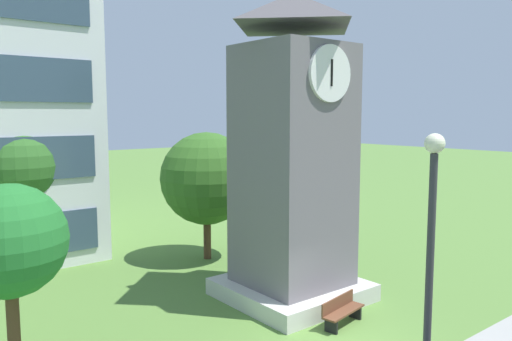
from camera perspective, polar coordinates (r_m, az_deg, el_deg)
name	(u,v)px	position (r m, az deg, el deg)	size (l,w,h in m)	color
clock_tower	(293,166)	(17.65, 4.21, 0.52)	(4.48, 4.48, 10.70)	slate
park_bench	(342,311)	(16.55, 9.75, -15.45)	(1.86, 0.81, 0.88)	brown
street_lamp	(430,266)	(9.76, 19.19, -10.28)	(0.36, 0.36, 6.27)	#333338
tree_streetside	(207,179)	(22.74, -5.64, -0.92)	(4.19, 4.19, 5.82)	#513823
tree_near_tower	(9,242)	(13.70, -26.34, -7.27)	(2.81, 2.81, 4.95)	#513823
tree_by_building	(17,166)	(23.47, -25.56, 0.47)	(3.60, 3.60, 6.25)	#513823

